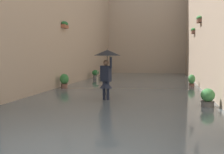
% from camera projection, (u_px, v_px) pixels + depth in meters
% --- Properties ---
extents(ground_plane, '(60.00, 60.00, 0.00)m').
position_uv_depth(ground_plane, '(132.00, 87.00, 16.32)').
color(ground_plane, gray).
extents(flood_water, '(8.24, 29.12, 0.10)m').
position_uv_depth(flood_water, '(132.00, 86.00, 16.32)').
color(flood_water, '#515B60').
rests_on(flood_water, ground_plane).
extents(building_facade_left, '(2.04, 27.12, 8.91)m').
position_uv_depth(building_facade_left, '(218.00, 6.00, 15.11)').
color(building_facade_left, tan).
rests_on(building_facade_left, ground_plane).
extents(building_facade_right, '(2.04, 27.12, 8.36)m').
position_uv_depth(building_facade_right, '(55.00, 16.00, 16.86)').
color(building_facade_right, tan).
rests_on(building_facade_right, ground_plane).
extents(building_facade_far, '(11.04, 1.80, 12.63)m').
position_uv_depth(building_facade_far, '(147.00, 10.00, 28.04)').
color(building_facade_far, tan).
rests_on(building_facade_far, ground_plane).
extents(person_wading, '(1.05, 1.05, 2.11)m').
position_uv_depth(person_wading, '(107.00, 64.00, 10.92)').
color(person_wading, '#2D2319').
rests_on(person_wading, ground_plane).
extents(potted_plant_far_left, '(0.47, 0.47, 0.71)m').
position_uv_depth(potted_plant_far_left, '(208.00, 99.00, 9.57)').
color(potted_plant_far_left, '#66605B').
rests_on(potted_plant_far_left, ground_plane).
extents(potted_plant_near_right, '(0.49, 0.49, 0.75)m').
position_uv_depth(potted_plant_near_right, '(95.00, 74.00, 20.98)').
color(potted_plant_near_right, '#66605B').
rests_on(potted_plant_near_right, ground_plane).
extents(potted_plant_mid_left, '(0.39, 0.39, 0.76)m').
position_uv_depth(potted_plant_mid_left, '(192.00, 81.00, 15.80)').
color(potted_plant_mid_left, brown).
rests_on(potted_plant_mid_left, ground_plane).
extents(potted_plant_far_right, '(0.47, 0.47, 0.85)m').
position_uv_depth(potted_plant_far_right, '(64.00, 81.00, 15.00)').
color(potted_plant_far_right, brown).
rests_on(potted_plant_far_right, ground_plane).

